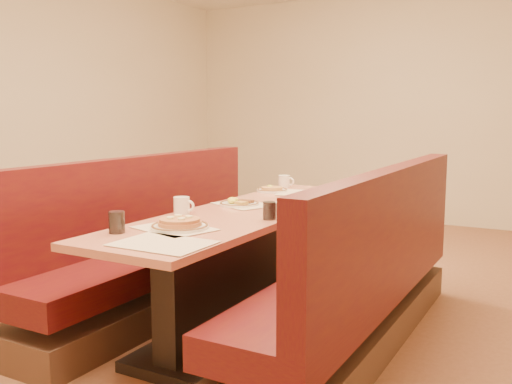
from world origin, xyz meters
The scene contains 19 objects.
ground centered at (0.00, 0.00, 0.00)m, with size 8.00×8.00×0.00m, color #9E6647.
room_envelope centered at (0.00, 0.00, 1.93)m, with size 6.04×8.04×2.82m.
diner_table centered at (0.00, 0.00, 0.37)m, with size 0.70×2.50×0.75m.
booth_left centered at (-0.73, 0.00, 0.36)m, with size 0.55×2.50×1.05m.
booth_right centered at (0.73, 0.00, 0.36)m, with size 0.55×2.50×1.05m.
placemat_near_left centered at (-0.04, -0.71, 0.75)m, with size 0.40×0.30×0.00m, color beige.
placemat_near_right centered at (0.12, -1.01, 0.75)m, with size 0.43×0.33×0.00m, color beige.
placemat_far_left centered at (-0.12, 0.13, 0.75)m, with size 0.37×0.28×0.00m, color beige.
placemat_far_right centered at (0.04, 0.82, 0.75)m, with size 0.44×0.33×0.00m, color beige.
pancake_plate centered at (-0.02, -0.70, 0.77)m, with size 0.30×0.30×0.07m.
eggs_plate centered at (-0.14, 0.10, 0.77)m, with size 0.26×0.26×0.05m.
extra_plate_mid centered at (0.22, 0.03, 0.76)m, with size 0.19×0.19×0.04m.
extra_plate_far centered at (-0.25, 0.78, 0.77)m, with size 0.24×0.24×0.05m.
coffee_mug_a centered at (0.27, -0.19, 0.80)m, with size 0.12×0.09×0.09m.
coffee_mug_b centered at (-0.27, -0.33, 0.80)m, with size 0.14×0.10×0.10m.
coffee_mug_c centered at (0.28, 0.67, 0.80)m, with size 0.13×0.09×0.10m.
coffee_mug_d centered at (-0.28, 1.06, 0.80)m, with size 0.13×0.09×0.10m.
soda_tumbler_near centered at (-0.24, -0.93, 0.81)m, with size 0.08×0.08×0.11m.
soda_tumbler_mid centered at (0.26, -0.23, 0.80)m, with size 0.07×0.07×0.10m.
Camera 1 is at (1.75, -3.05, 1.35)m, focal length 40.00 mm.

